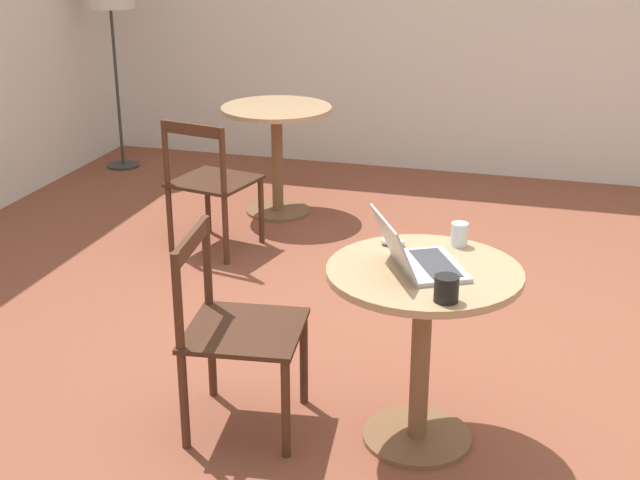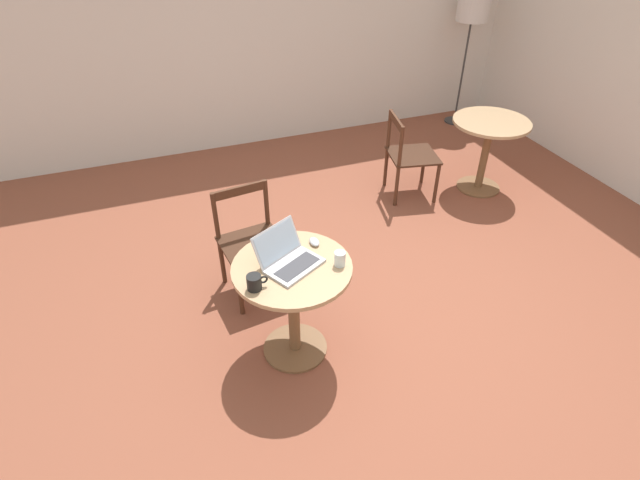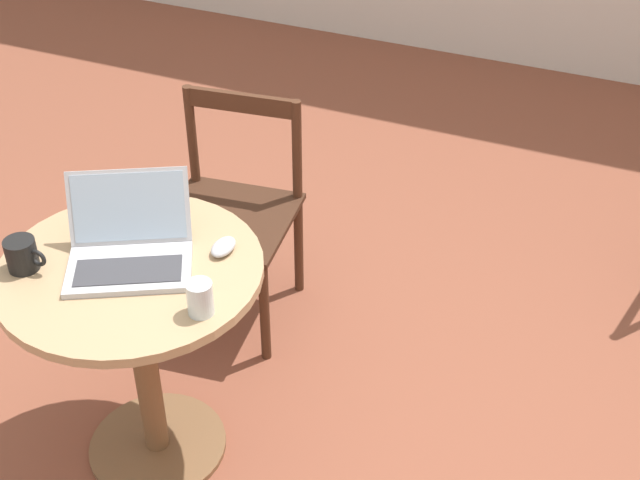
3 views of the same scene
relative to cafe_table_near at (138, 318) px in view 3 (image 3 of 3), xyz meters
name	(u,v)px [view 3 (image 3 of 3)]	position (x,y,z in m)	size (l,w,h in m)	color
ground_plane	(357,473)	(0.64, 0.15, -0.56)	(16.00, 16.00, 0.00)	brown
cafe_table_near	(138,318)	(0.00, 0.00, 0.00)	(0.75, 0.75, 0.75)	brown
chair_near_back	(231,213)	(-0.09, 0.75, -0.13)	(0.51, 0.51, 0.84)	#472819
laptop	(129,248)	(-0.01, 0.02, 0.24)	(0.44, 0.43, 0.22)	#B7B7BC
mouse	(223,247)	(0.21, 0.17, 0.21)	(0.06, 0.10, 0.03)	#B7B7BC
mug	(22,255)	(-0.26, -0.12, 0.24)	(0.13, 0.09, 0.09)	black
drinking_glass	(200,298)	(0.28, -0.09, 0.24)	(0.07, 0.07, 0.10)	silver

